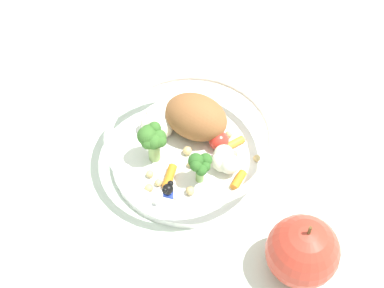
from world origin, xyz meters
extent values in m
plane|color=silver|center=(0.00, 0.00, 0.00)|extent=(2.40, 2.40, 0.00)
cylinder|color=white|center=(0.00, 0.01, 0.01)|extent=(0.20, 0.20, 0.01)
torus|color=white|center=(0.00, 0.01, 0.05)|extent=(0.21, 0.21, 0.01)
ellipsoid|color=#935B33|center=(-0.03, -0.01, 0.04)|extent=(0.09, 0.10, 0.06)
cylinder|color=#7FAD5B|center=(0.02, 0.05, 0.02)|extent=(0.01, 0.01, 0.02)
sphere|color=#2D6023|center=(0.03, 0.05, 0.05)|extent=(0.01, 0.01, 0.01)
sphere|color=#2D6023|center=(0.02, 0.06, 0.04)|extent=(0.01, 0.01, 0.01)
sphere|color=#2D6023|center=(0.02, 0.05, 0.04)|extent=(0.01, 0.01, 0.01)
sphere|color=#2D6023|center=(0.01, 0.05, 0.04)|extent=(0.02, 0.02, 0.02)
sphere|color=#2D6023|center=(0.02, 0.04, 0.04)|extent=(0.01, 0.01, 0.01)
sphere|color=#2D6023|center=(0.02, 0.04, 0.05)|extent=(0.02, 0.02, 0.02)
cylinder|color=#8EB766|center=(0.03, -0.02, 0.03)|extent=(0.02, 0.02, 0.03)
sphere|color=#386B28|center=(0.04, -0.02, 0.05)|extent=(0.02, 0.02, 0.02)
sphere|color=#386B28|center=(0.04, -0.01, 0.05)|extent=(0.02, 0.02, 0.02)
sphere|color=#386B28|center=(0.03, -0.01, 0.05)|extent=(0.02, 0.02, 0.02)
sphere|color=#386B28|center=(0.03, -0.01, 0.05)|extent=(0.02, 0.02, 0.02)
sphere|color=#386B28|center=(0.03, -0.02, 0.06)|extent=(0.02, 0.02, 0.02)
sphere|color=#386B28|center=(0.03, -0.02, 0.05)|extent=(0.02, 0.02, 0.02)
sphere|color=#386B28|center=(0.04, -0.02, 0.06)|extent=(0.02, 0.02, 0.02)
sphere|color=silver|center=(-0.01, 0.06, 0.03)|extent=(0.02, 0.02, 0.02)
sphere|color=silver|center=(-0.02, 0.07, 0.03)|extent=(0.03, 0.03, 0.03)
sphere|color=silver|center=(-0.02, 0.06, 0.02)|extent=(0.02, 0.02, 0.02)
sphere|color=silver|center=(-0.02, 0.05, 0.03)|extent=(0.03, 0.03, 0.03)
sphere|color=silver|center=(-0.02, 0.06, 0.02)|extent=(0.03, 0.03, 0.03)
sphere|color=silver|center=(0.00, -0.05, 0.02)|extent=(0.03, 0.03, 0.03)
sphere|color=silver|center=(0.00, -0.05, 0.03)|extent=(0.03, 0.03, 0.03)
sphere|color=silver|center=(0.00, -0.04, 0.02)|extent=(0.03, 0.03, 0.03)
sphere|color=silver|center=(-0.02, -0.05, 0.03)|extent=(0.03, 0.03, 0.03)
sphere|color=silver|center=(-0.01, -0.06, 0.02)|extent=(0.03, 0.03, 0.03)
sphere|color=silver|center=(0.01, -0.06, 0.03)|extent=(0.02, 0.02, 0.02)
cube|color=yellow|center=(0.07, 0.04, 0.01)|extent=(0.01, 0.02, 0.00)
cylinder|color=#1933B2|center=(0.07, 0.04, 0.02)|extent=(0.01, 0.01, 0.02)
sphere|color=black|center=(0.07, 0.04, 0.04)|extent=(0.01, 0.01, 0.01)
sphere|color=black|center=(0.06, 0.04, 0.04)|extent=(0.01, 0.01, 0.01)
sphere|color=black|center=(0.07, 0.04, 0.04)|extent=(0.01, 0.01, 0.01)
cylinder|color=orange|center=(0.04, 0.02, 0.02)|extent=(0.03, 0.03, 0.01)
cylinder|color=orange|center=(-0.01, 0.09, 0.02)|extent=(0.03, 0.02, 0.01)
cylinder|color=orange|center=(-0.05, 0.04, 0.02)|extent=(0.03, 0.02, 0.01)
sphere|color=red|center=(-0.04, 0.03, 0.02)|extent=(0.03, 0.03, 0.03)
sphere|color=red|center=(-0.04, -0.05, 0.02)|extent=(0.03, 0.03, 0.03)
sphere|color=tan|center=(0.04, 0.05, 0.02)|extent=(0.01, 0.01, 0.01)
sphere|color=tan|center=(-0.08, -0.02, 0.02)|extent=(0.01, 0.01, 0.01)
sphere|color=tan|center=(0.01, 0.03, 0.02)|extent=(0.01, 0.01, 0.01)
sphere|color=tan|center=(-0.04, 0.06, 0.02)|extent=(0.01, 0.01, 0.01)
sphere|color=#D1B775|center=(0.06, 0.02, 0.02)|extent=(0.01, 0.01, 0.01)
sphere|color=tan|center=(0.07, 0.01, 0.02)|extent=(0.01, 0.01, 0.01)
sphere|color=#D1B775|center=(-0.08, -0.01, 0.02)|extent=(0.01, 0.01, 0.01)
sphere|color=#D1B775|center=(0.06, 0.00, 0.02)|extent=(0.01, 0.01, 0.01)
sphere|color=#D1B775|center=(-0.06, 0.03, 0.02)|extent=(0.01, 0.01, 0.01)
sphere|color=#D1B775|center=(0.00, 0.01, 0.02)|extent=(0.01, 0.01, 0.01)
sphere|color=#D1B775|center=(-0.05, 0.08, 0.02)|extent=(0.01, 0.01, 0.01)
sphere|color=#BC3828|center=(0.02, 0.21, 0.04)|extent=(0.08, 0.08, 0.08)
cylinder|color=brown|center=(0.02, 0.21, 0.09)|extent=(0.00, 0.00, 0.01)
camera|label=1|loc=(0.31, 0.32, 0.59)|focal=51.98mm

